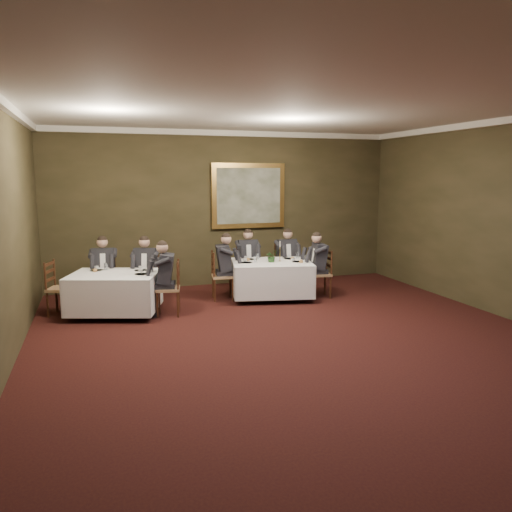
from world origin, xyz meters
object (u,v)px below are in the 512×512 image
diner_sec_backright (147,278)px  chair_main_backleft (247,277)px  chair_main_endright (320,283)px  diner_main_endleft (223,275)px  centerpiece (272,256)px  chair_main_endleft (222,286)px  painting (248,196)px  table_main (272,277)px  table_second (115,291)px  chair_main_backright (286,276)px  diner_sec_endright (168,287)px  diner_main_backleft (247,267)px  diner_sec_backleft (104,278)px  chair_sec_backright (147,290)px  diner_main_backright (286,266)px  diner_main_endright (320,273)px  chair_sec_endleft (61,300)px  candlestick (280,253)px  chair_sec_backleft (105,290)px

diner_sec_backright → chair_main_backleft: bearing=-145.9°
chair_main_endright → diner_main_endleft: bearing=86.8°
diner_main_endleft → centerpiece: bearing=83.3°
chair_main_endleft → painting: painting is taller
table_main → painting: painting is taller
chair_main_endleft → table_second: bearing=-68.6°
chair_main_endleft → diner_sec_backright: diner_sec_backright is taller
chair_main_backright → diner_sec_endright: size_ratio=0.74×
diner_main_backleft → diner_sec_backright: size_ratio=1.00×
chair_main_endright → diner_sec_backleft: 4.35m
diner_sec_backleft → chair_sec_backright: (0.79, -0.24, -0.23)m
diner_sec_backleft → centerpiece: size_ratio=5.06×
diner_main_backleft → centerpiece: 1.03m
diner_sec_backright → table_main: bearing=-167.7°
painting → diner_main_backright: bearing=-56.9°
diner_sec_backright → chair_sec_backright: bearing=-90.0°
table_main → diner_main_backright: diner_main_backright is taller
diner_main_endleft → painting: 2.30m
painting → chair_main_backleft: bearing=-109.5°
table_second → chair_main_backleft: 3.12m
table_second → diner_main_backleft: diner_main_backleft is taller
table_second → diner_main_endright: size_ratio=1.36×
diner_main_endright → diner_sec_backleft: (-4.27, 0.77, 0.00)m
chair_main_endleft → chair_sec_endleft: size_ratio=1.00×
chair_main_endright → diner_main_backright: bearing=32.6°
diner_sec_endright → candlestick: bearing=-63.9°
table_main → chair_sec_backleft: (-3.28, 0.57, -0.17)m
chair_main_endleft → chair_sec_backright: size_ratio=1.00×
diner_main_endleft → diner_sec_backright: same height
diner_main_backleft → table_main: bearing=109.1°
chair_main_backright → candlestick: 1.03m
diner_main_backright → diner_sec_backright: bearing=5.6°
chair_main_endleft → centerpiece: bearing=83.4°
diner_sec_backright → candlestick: 2.73m
table_main → diner_sec_backright: (-2.49, 0.31, 0.06)m
chair_main_backright → diner_sec_backleft: (-3.87, -0.16, 0.23)m
painting → table_main: bearing=-90.0°
chair_main_backright → painting: bearing=-58.4°
chair_sec_endleft → diner_main_endleft: bearing=113.6°
table_second → chair_sec_endleft: chair_sec_endleft is taller
chair_main_backright → painting: 2.06m
diner_main_endright → chair_sec_endleft: bearing=96.5°
chair_main_backright → chair_sec_backleft: (-3.87, -0.15, 0.00)m
chair_sec_backright → chair_sec_endleft: bearing=31.4°
chair_main_backleft → diner_main_backleft: size_ratio=0.74×
chair_main_endright → diner_main_endright: (-0.01, 0.00, 0.23)m
table_second → diner_main_backright: size_ratio=1.36×
chair_main_endleft → candlestick: candlestick is taller
diner_main_endleft → diner_main_backleft: bearing=140.5°
table_second → diner_main_backright: (3.72, 1.02, 0.06)m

